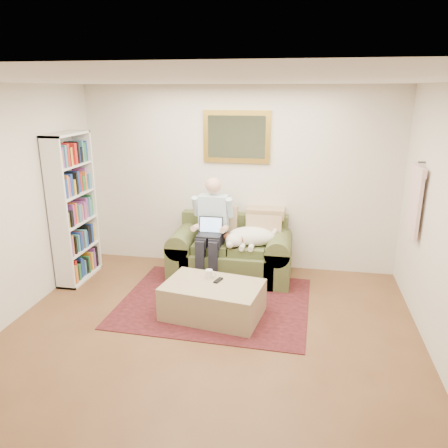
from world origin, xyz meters
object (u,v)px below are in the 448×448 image
(bookshelf, at_px, (73,209))
(coffee_mug, at_px, (209,274))
(sofa, at_px, (231,257))
(ottoman, at_px, (213,300))
(seated_man, at_px, (211,231))
(sleeping_dog, at_px, (252,236))
(laptop, at_px, (210,230))

(bookshelf, bearing_deg, coffee_mug, -15.67)
(sofa, relative_size, ottoman, 1.51)
(seated_man, xyz_separation_m, sleeping_dog, (0.55, 0.07, -0.06))
(laptop, bearing_deg, sofa, 41.02)
(sofa, xyz_separation_m, sleeping_dog, (0.30, -0.08, 0.35))
(ottoman, bearing_deg, bookshelf, 160.72)
(laptop, height_order, sleeping_dog, laptop)
(sofa, xyz_separation_m, seated_man, (-0.25, -0.15, 0.41))
(sofa, relative_size, coffee_mug, 16.61)
(sofa, bearing_deg, coffee_mug, -95.29)
(sofa, relative_size, seated_man, 1.19)
(seated_man, height_order, coffee_mug, seated_man)
(laptop, height_order, coffee_mug, laptop)
(ottoman, bearing_deg, seated_man, 103.07)
(sleeping_dog, height_order, ottoman, sleeping_dog)
(sofa, xyz_separation_m, ottoman, (-0.01, -1.17, -0.09))
(seated_man, relative_size, ottoman, 1.27)
(coffee_mug, bearing_deg, seated_man, 100.45)
(laptop, xyz_separation_m, sleeping_dog, (0.55, 0.13, -0.10))
(seated_man, bearing_deg, laptop, -90.00)
(seated_man, height_order, laptop, seated_man)
(coffee_mug, bearing_deg, laptop, 101.28)
(seated_man, xyz_separation_m, ottoman, (0.24, -1.01, -0.50))
(ottoman, relative_size, coffee_mug, 11.00)
(laptop, xyz_separation_m, bookshelf, (-1.83, -0.23, 0.27))
(sleeping_dog, bearing_deg, sofa, 164.26)
(ottoman, height_order, bookshelf, bookshelf)
(seated_man, distance_m, ottoman, 1.15)
(ottoman, bearing_deg, coffee_mug, 115.58)
(laptop, bearing_deg, ottoman, -76.07)
(sofa, distance_m, coffee_mug, 1.02)
(sofa, bearing_deg, sleeping_dog, -15.74)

